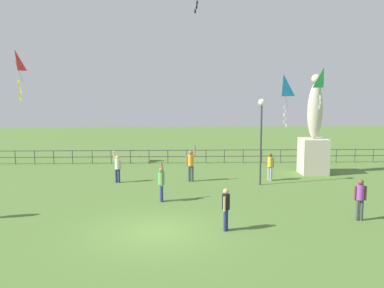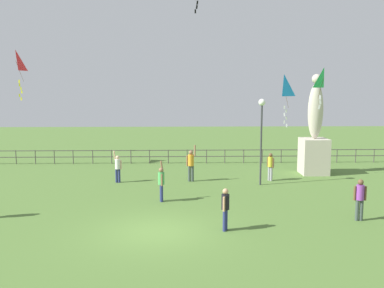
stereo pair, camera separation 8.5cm
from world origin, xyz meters
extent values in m
plane|color=#517533|center=(0.00, 0.00, 0.00)|extent=(80.00, 80.00, 0.00)
cube|color=beige|center=(8.92, 10.29, 1.07)|extent=(1.56, 1.56, 2.15)
ellipsoid|color=beige|center=(8.92, 10.29, 3.79)|extent=(0.90, 0.76, 3.29)
sphere|color=beige|center=(8.92, 10.29, 5.69)|extent=(0.56, 0.56, 0.56)
cylinder|color=#38383D|center=(5.18, 7.44, 2.15)|extent=(0.10, 0.10, 4.29)
sphere|color=white|center=(5.18, 7.44, 4.44)|extent=(0.36, 0.36, 0.36)
cylinder|color=#3F4C47|center=(1.55, 8.40, 0.44)|extent=(0.15, 0.15, 0.88)
cylinder|color=#3F4C47|center=(1.38, 8.42, 0.44)|extent=(0.15, 0.15, 0.88)
cylinder|color=orange|center=(1.47, 8.41, 1.20)|extent=(0.32, 0.32, 0.63)
sphere|color=#8C6647|center=(1.47, 8.41, 1.63)|extent=(0.24, 0.24, 0.24)
cylinder|color=#8C6647|center=(1.68, 8.34, 1.75)|extent=(0.11, 0.21, 0.60)
cylinder|color=#8C6647|center=(1.25, 8.43, 1.16)|extent=(0.10, 0.10, 0.59)
cylinder|color=#3F4C47|center=(7.90, 1.15, 0.42)|extent=(0.14, 0.14, 0.85)
cylinder|color=#3F4C47|center=(8.07, 1.14, 0.42)|extent=(0.14, 0.14, 0.85)
cylinder|color=purple|center=(7.98, 1.15, 1.15)|extent=(0.31, 0.31, 0.60)
sphere|color=brown|center=(7.98, 1.15, 1.56)|extent=(0.23, 0.23, 0.23)
cylinder|color=brown|center=(7.78, 1.16, 1.11)|extent=(0.09, 0.09, 0.57)
cylinder|color=brown|center=(8.19, 1.13, 1.11)|extent=(0.09, 0.09, 0.57)
cylinder|color=navy|center=(2.51, 0.02, 0.40)|extent=(0.14, 0.14, 0.81)
cylinder|color=navy|center=(2.56, 0.17, 0.40)|extent=(0.14, 0.14, 0.81)
cylinder|color=black|center=(2.54, 0.09, 1.09)|extent=(0.30, 0.30, 0.57)
sphere|color=tan|center=(2.54, 0.09, 1.49)|extent=(0.22, 0.22, 0.22)
cylinder|color=tan|center=(2.47, -0.09, 1.06)|extent=(0.09, 0.09, 0.54)
cylinder|color=tan|center=(2.61, 0.28, 1.06)|extent=(0.09, 0.09, 0.54)
cylinder|color=navy|center=(-0.01, 4.30, 0.40)|extent=(0.14, 0.14, 0.80)
cylinder|color=navy|center=(0.01, 4.15, 0.40)|extent=(0.14, 0.14, 0.80)
cylinder|color=#4CB259|center=(0.00, 4.22, 1.09)|extent=(0.29, 0.29, 0.57)
sphere|color=#8C6647|center=(0.00, 4.22, 1.48)|extent=(0.22, 0.22, 0.22)
cylinder|color=#8C6647|center=(0.02, 4.43, 1.59)|extent=(0.17, 0.11, 0.55)
cylinder|color=#8C6647|center=(0.03, 4.03, 1.05)|extent=(0.09, 0.09, 0.54)
cylinder|color=#99999E|center=(5.97, 8.41, 0.40)|extent=(0.14, 0.14, 0.79)
cylinder|color=#99999E|center=(5.87, 8.52, 0.40)|extent=(0.14, 0.14, 0.79)
cylinder|color=gold|center=(5.92, 8.46, 1.07)|extent=(0.29, 0.29, 0.56)
sphere|color=brown|center=(5.92, 8.46, 1.46)|extent=(0.21, 0.21, 0.21)
cylinder|color=brown|center=(6.05, 8.32, 1.04)|extent=(0.09, 0.09, 0.53)
cylinder|color=brown|center=(5.79, 8.61, 1.04)|extent=(0.09, 0.09, 0.53)
cylinder|color=navy|center=(-2.64, 8.23, 0.38)|extent=(0.13, 0.13, 0.76)
cylinder|color=navy|center=(-2.49, 8.21, 0.38)|extent=(0.13, 0.13, 0.76)
cylinder|color=white|center=(-2.56, 8.22, 1.03)|extent=(0.28, 0.28, 0.54)
sphere|color=beige|center=(-2.56, 8.22, 1.40)|extent=(0.20, 0.20, 0.20)
cylinder|color=beige|center=(-2.74, 8.29, 1.51)|extent=(0.11, 0.23, 0.51)
cylinder|color=beige|center=(-2.38, 8.19, 1.00)|extent=(0.08, 0.08, 0.51)
pyramid|color=red|center=(-9.43, 12.66, 6.85)|extent=(0.53, 1.06, 1.33)
cylinder|color=#4C381E|center=(-9.21, 12.64, 6.19)|extent=(0.46, 0.04, 1.33)
cube|color=yellow|center=(-9.27, 12.61, 5.56)|extent=(0.09, 0.04, 0.20)
cube|color=yellow|center=(-9.26, 12.62, 5.34)|extent=(0.09, 0.05, 0.20)
cube|color=yellow|center=(-9.19, 12.65, 5.12)|extent=(0.10, 0.02, 0.20)
cube|color=yellow|center=(-9.15, 12.67, 4.90)|extent=(0.10, 0.04, 0.20)
cube|color=yellow|center=(-9.28, 12.60, 4.68)|extent=(0.09, 0.04, 0.20)
cube|color=yellow|center=(-9.20, 12.64, 4.46)|extent=(0.09, 0.05, 0.20)
pyramid|color=#1EB759|center=(7.45, 4.51, 5.68)|extent=(0.81, 0.91, 0.93)
cylinder|color=#4C381E|center=(7.36, 4.58, 5.21)|extent=(0.21, 0.18, 0.93)
cube|color=white|center=(7.34, 4.57, 4.78)|extent=(0.08, 0.04, 0.20)
cube|color=white|center=(7.36, 4.59, 4.56)|extent=(0.10, 0.02, 0.20)
cube|color=white|center=(7.31, 4.56, 4.34)|extent=(0.11, 0.02, 0.21)
cube|color=black|center=(1.78, 7.50, 9.50)|extent=(0.10, 0.03, 0.21)
cube|color=black|center=(1.75, 7.49, 9.28)|extent=(0.11, 0.03, 0.21)
cube|color=black|center=(1.67, 7.45, 9.06)|extent=(0.09, 0.03, 0.20)
pyramid|color=#198CD1|center=(7.05, 10.58, 5.30)|extent=(0.89, 0.79, 1.31)
cylinder|color=#4C381E|center=(7.16, 10.39, 4.64)|extent=(0.25, 0.41, 1.31)
cube|color=white|center=(7.07, 10.35, 4.02)|extent=(0.08, 0.02, 0.20)
cube|color=white|center=(7.20, 10.41, 3.80)|extent=(0.09, 0.03, 0.20)
cube|color=white|center=(7.08, 10.35, 3.58)|extent=(0.09, 0.05, 0.20)
cube|color=white|center=(7.22, 10.42, 3.36)|extent=(0.11, 0.04, 0.21)
cube|color=white|center=(7.09, 10.36, 3.14)|extent=(0.08, 0.02, 0.20)
cube|color=white|center=(7.26, 10.44, 2.92)|extent=(0.09, 0.04, 0.20)
cylinder|color=#4C4742|center=(-10.25, 14.00, 0.47)|extent=(0.06, 0.06, 0.95)
cylinder|color=#4C4742|center=(-8.95, 14.00, 0.47)|extent=(0.06, 0.06, 0.95)
cylinder|color=#4C4742|center=(-7.68, 14.00, 0.47)|extent=(0.06, 0.06, 0.95)
cylinder|color=#4C4742|center=(-6.41, 14.00, 0.47)|extent=(0.06, 0.06, 0.95)
cylinder|color=#4C4742|center=(-5.08, 14.00, 0.47)|extent=(0.06, 0.06, 0.95)
cylinder|color=#4C4742|center=(-3.80, 14.00, 0.47)|extent=(0.06, 0.06, 0.95)
cylinder|color=#4C4742|center=(-2.49, 14.00, 0.47)|extent=(0.06, 0.06, 0.95)
cylinder|color=#4C4742|center=(-1.23, 14.00, 0.47)|extent=(0.06, 0.06, 0.95)
cylinder|color=#4C4742|center=(0.05, 14.00, 0.47)|extent=(0.06, 0.06, 0.95)
cylinder|color=#4C4742|center=(1.34, 14.00, 0.47)|extent=(0.06, 0.06, 0.95)
cylinder|color=#4C4742|center=(2.66, 14.00, 0.47)|extent=(0.06, 0.06, 0.95)
cylinder|color=#4C4742|center=(3.93, 14.00, 0.47)|extent=(0.06, 0.06, 0.95)
cylinder|color=#4C4742|center=(5.22, 14.00, 0.47)|extent=(0.06, 0.06, 0.95)
cylinder|color=#4C4742|center=(6.50, 14.00, 0.47)|extent=(0.06, 0.06, 0.95)
cylinder|color=#4C4742|center=(7.81, 14.00, 0.47)|extent=(0.06, 0.06, 0.95)
cylinder|color=#4C4742|center=(9.10, 14.00, 0.47)|extent=(0.06, 0.06, 0.95)
cylinder|color=#4C4742|center=(10.40, 14.00, 0.47)|extent=(0.06, 0.06, 0.95)
cylinder|color=#4C4742|center=(11.69, 14.00, 0.47)|extent=(0.06, 0.06, 0.95)
cylinder|color=#4C4742|center=(12.99, 14.00, 0.47)|extent=(0.06, 0.06, 0.95)
cylinder|color=#4C4742|center=(14.28, 14.00, 0.47)|extent=(0.06, 0.06, 0.95)
cube|color=#4C4742|center=(0.00, 14.00, 0.91)|extent=(36.00, 0.05, 0.05)
cube|color=#4C4742|center=(0.00, 14.00, 0.47)|extent=(36.00, 0.05, 0.05)
camera|label=1|loc=(0.81, -15.55, 5.40)|focal=41.03mm
camera|label=2|loc=(0.89, -15.55, 5.40)|focal=41.03mm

